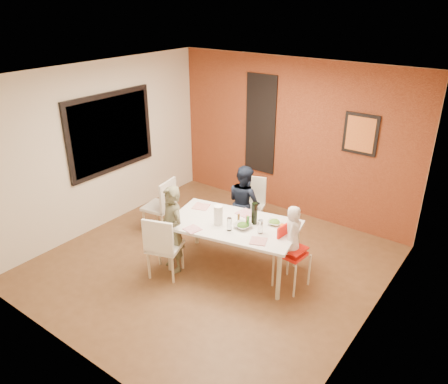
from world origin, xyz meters
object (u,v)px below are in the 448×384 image
Objects in this scene: dining_table at (233,227)px; chair_near at (162,244)px; toddler at (293,230)px; paper_towel_roll at (218,215)px; high_chair at (290,251)px; chair_far at (251,202)px; child_far at (244,202)px; child_near at (172,229)px; wine_bottle at (254,213)px; chair_left at (163,204)px.

chair_near is (-0.66, -0.74, -0.15)m from dining_table.
toddler reaches higher than paper_towel_roll.
toddler is (1.50, 0.87, 0.33)m from chair_near.
chair_near is 1.72m from high_chair.
child_far is (0.02, -0.24, 0.09)m from chair_far.
chair_near reaches higher than high_chair.
paper_towel_roll is (-1.00, -0.27, 0.02)m from toddler.
child_near is at bearing -145.65° from paper_towel_roll.
chair_far is 0.26m from child_far.
child_far reaches higher than toddler.
child_near is at bearing 99.30° from child_far.
toddler is 0.61m from wine_bottle.
chair_far is at bearing 120.54° from chair_left.
chair_far is 1.32m from paper_towel_roll.
child_near is at bearing -143.48° from dining_table.
child_near is (-0.68, -0.51, -0.03)m from dining_table.
child_far is at bearing 131.91° from wine_bottle.
chair_far is 2.94× the size of wine_bottle.
paper_towel_roll is (-0.98, -0.27, 0.34)m from high_chair.
toddler is 2.39× the size of paper_towel_roll.
chair_left is at bearing 161.26° from child_near.
high_chair is 1.64m from child_near.
child_near is (-0.26, -1.61, 0.12)m from chair_far.
child_near is 1.16m from wine_bottle.
paper_towel_roll is (0.27, -1.24, 0.36)m from chair_far.
high_chair is (2.35, -0.05, 0.01)m from chair_left.
chair_near is at bearing 126.54° from high_chair.
toddler is at bearing 8.23° from dining_table.
child_near is at bearing 118.81° from high_chair.
chair_far is 0.72× the size of child_near.
dining_table is at bearing -85.93° from chair_far.
child_far reaches higher than paper_towel_roll.
chair_left is 0.74× the size of child_near.
wine_bottle is (1.75, -0.01, 0.37)m from chair_left.
chair_far is 1.44m from chair_left.
chair_left is at bearing 72.52° from toddler.
chair_far is 1.58m from high_chair.
toddler is at bearing 42.60° from child_near.
paper_towel_roll is (-0.39, -0.30, -0.02)m from wine_bottle.
child_near is 4.07× the size of wine_bottle.
chair_far is at bearing 124.80° from wine_bottle.
child_near is at bearing 41.48° from chair_left.
high_chair is 0.70× the size of child_near.
paper_towel_roll reaches higher than chair_far.
child_far reaches higher than high_chair.
chair_near is 1.32m from wine_bottle.
chair_far is 1.20m from wine_bottle.
child_far is 1.84× the size of toddler.
child_near reaches higher than toddler.
chair_near is 1.02× the size of chair_far.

